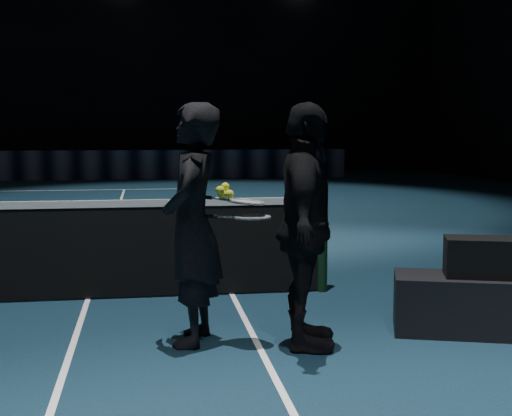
# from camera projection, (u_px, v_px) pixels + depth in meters

# --- Properties ---
(net_post_right) EXTENTS (0.10, 0.10, 1.10)m
(net_post_right) POSITION_uv_depth(u_px,v_px,m) (323.00, 237.00, 7.06)
(net_post_right) COLOR black
(net_post_right) RESTS_ON floor
(player_bench) EXTENTS (1.62, 0.96, 0.46)m
(player_bench) POSITION_uv_depth(u_px,v_px,m) (493.00, 305.00, 5.64)
(player_bench) COLOR black
(player_bench) RESTS_ON floor
(racket_bag) EXTENTS (0.83, 0.55, 0.31)m
(racket_bag) POSITION_uv_depth(u_px,v_px,m) (495.00, 258.00, 5.59)
(racket_bag) COLOR black
(racket_bag) RESTS_ON player_bench
(bag_signature) EXTENTS (0.34, 0.11, 0.10)m
(bag_signature) POSITION_uv_depth(u_px,v_px,m) (506.00, 262.00, 5.43)
(bag_signature) COLOR white
(bag_signature) RESTS_ON racket_bag
(player_a) EXTENTS (0.58, 0.75, 1.82)m
(player_a) POSITION_uv_depth(u_px,v_px,m) (192.00, 225.00, 5.34)
(player_a) COLOR black
(player_a) RESTS_ON floor
(player_b) EXTENTS (0.67, 1.14, 1.82)m
(player_b) POSITION_uv_depth(u_px,v_px,m) (305.00, 227.00, 5.21)
(player_b) COLOR black
(player_b) RESTS_ON floor
(racket_lower) EXTENTS (0.71, 0.41, 0.03)m
(racket_lower) POSITION_uv_depth(u_px,v_px,m) (252.00, 217.00, 5.26)
(racket_lower) COLOR black
(racket_lower) RESTS_ON player_a
(racket_upper) EXTENTS (0.71, 0.37, 0.10)m
(racket_upper) POSITION_uv_depth(u_px,v_px,m) (246.00, 202.00, 5.30)
(racket_upper) COLOR black
(racket_upper) RESTS_ON player_b
(tennis_balls) EXTENTS (0.12, 0.10, 0.12)m
(tennis_balls) POSITION_uv_depth(u_px,v_px,m) (226.00, 192.00, 5.28)
(tennis_balls) COLOR yellow
(tennis_balls) RESTS_ON racket_upper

